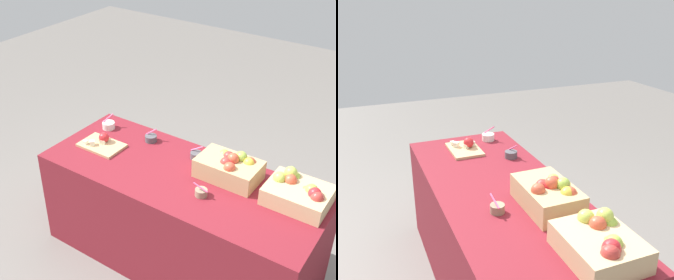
{
  "view_description": "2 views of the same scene",
  "coord_description": "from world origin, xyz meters",
  "views": [
    {
      "loc": [
        1.35,
        -2.1,
        2.49
      ],
      "look_at": [
        -0.13,
        0.04,
        0.94
      ],
      "focal_mm": 49.79,
      "sensor_mm": 36.0,
      "label": 1
    },
    {
      "loc": [
        1.88,
        -0.75,
        1.81
      ],
      "look_at": [
        -0.07,
        0.05,
        1.01
      ],
      "focal_mm": 41.95,
      "sensor_mm": 36.0,
      "label": 2
    }
  ],
  "objects": [
    {
      "name": "table",
      "position": [
        0.0,
        0.0,
        0.37
      ],
      "size": [
        1.9,
        0.76,
        0.74
      ],
      "primitive_type": "cube",
      "color": "maroon",
      "rests_on": "ground_plane"
    },
    {
      "name": "apple_crate_left",
      "position": [
        0.73,
        0.15,
        0.81
      ],
      "size": [
        0.37,
        0.3,
        0.17
      ],
      "color": "tan",
      "rests_on": "table"
    },
    {
      "name": "apple_crate_middle",
      "position": [
        0.27,
        0.15,
        0.82
      ],
      "size": [
        0.4,
        0.25,
        0.18
      ],
      "color": "tan",
      "rests_on": "table"
    },
    {
      "name": "cutting_board_front",
      "position": [
        -0.66,
        -0.03,
        0.76
      ],
      "size": [
        0.31,
        0.21,
        0.09
      ],
      "color": "tan",
      "rests_on": "table"
    },
    {
      "name": "sample_bowl_near",
      "position": [
        -0.41,
        0.23,
        0.76
      ],
      "size": [
        0.09,
        0.09,
        0.1
      ],
      "color": "#4C4C51",
      "rests_on": "table"
    },
    {
      "name": "sample_bowl_mid",
      "position": [
        0.22,
        -0.12,
        0.76
      ],
      "size": [
        0.1,
        0.08,
        0.1
      ],
      "color": "gray",
      "rests_on": "table"
    },
    {
      "name": "sample_bowl_far",
      "position": [
        -0.79,
        0.2,
        0.77
      ],
      "size": [
        0.1,
        0.1,
        0.11
      ],
      "color": "silver",
      "rests_on": "table"
    },
    {
      "name": "sample_bowl_extra",
      "position": [
        -0.02,
        0.22,
        0.77
      ],
      "size": [
        0.09,
        0.08,
        0.1
      ],
      "color": "#4C4C51",
      "rests_on": "table"
    }
  ]
}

